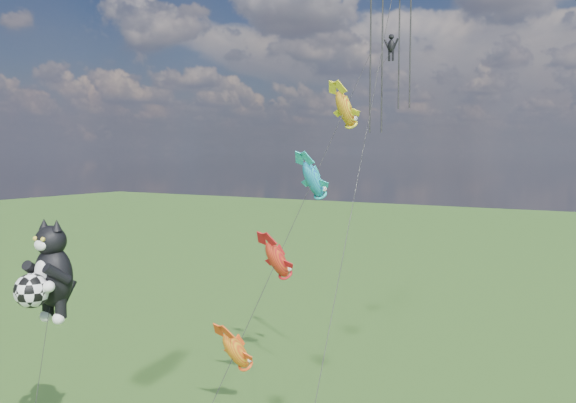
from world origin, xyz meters
The scene contains 3 objects.
cat_kite_rig centered at (-0.98, 1.41, 8.94)m, with size 2.58×4.05×11.50m.
fish_windsock_rig centered at (8.02, 9.03, 11.28)m, with size 2.25×15.87×20.15m.
parafoil_rig centered at (11.22, 13.05, 20.05)m, with size 3.34×17.31×27.48m.
Camera 1 is at (24.03, -18.14, 14.66)m, focal length 40.00 mm.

